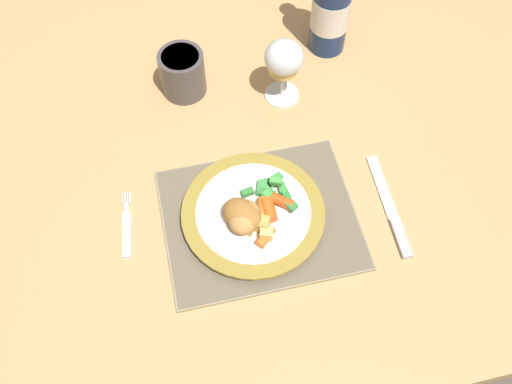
# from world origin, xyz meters

# --- Properties ---
(ground_plane) EXTENTS (6.00, 6.00, 0.00)m
(ground_plane) POSITION_xyz_m (0.00, 0.00, 0.00)
(ground_plane) COLOR brown
(dining_table) EXTENTS (1.58, 0.98, 0.74)m
(dining_table) POSITION_xyz_m (0.00, 0.00, 0.66)
(dining_table) COLOR tan
(dining_table) RESTS_ON ground
(placemat) EXTENTS (0.31, 0.26, 0.01)m
(placemat) POSITION_xyz_m (-0.01, -0.17, 0.74)
(placemat) COLOR gray
(placemat) RESTS_ON dining_table
(dinner_plate) EXTENTS (0.23, 0.23, 0.02)m
(dinner_plate) POSITION_xyz_m (-0.02, -0.16, 0.76)
(dinner_plate) COLOR white
(dinner_plate) RESTS_ON placemat
(breaded_croquettes) EXTENTS (0.08, 0.09, 0.04)m
(breaded_croquettes) POSITION_xyz_m (-0.04, -0.18, 0.79)
(breaded_croquettes) COLOR tan
(breaded_croquettes) RESTS_ON dinner_plate
(green_beans_pile) EXTENTS (0.08, 0.08, 0.02)m
(green_beans_pile) POSITION_xyz_m (0.01, -0.14, 0.77)
(green_beans_pile) COLOR green
(green_beans_pile) RESTS_ON dinner_plate
(glazed_carrots) EXTENTS (0.08, 0.09, 0.02)m
(glazed_carrots) POSITION_xyz_m (0.00, -0.18, 0.78)
(glazed_carrots) COLOR orange
(glazed_carrots) RESTS_ON dinner_plate
(fork) EXTENTS (0.03, 0.12, 0.01)m
(fork) POSITION_xyz_m (-0.23, -0.14, 0.74)
(fork) COLOR silver
(fork) RESTS_ON dining_table
(table_knife) EXTENTS (0.02, 0.20, 0.01)m
(table_knife) POSITION_xyz_m (0.20, -0.21, 0.74)
(table_knife) COLOR silver
(table_knife) RESTS_ON dining_table
(wine_glass) EXTENTS (0.07, 0.07, 0.13)m
(wine_glass) POSITION_xyz_m (0.09, 0.08, 0.83)
(wine_glass) COLOR silver
(wine_glass) RESTS_ON dining_table
(bottle) EXTENTS (0.07, 0.07, 0.28)m
(bottle) POSITION_xyz_m (0.21, 0.19, 0.85)
(bottle) COLOR navy
(bottle) RESTS_ON dining_table
(roast_potatoes) EXTENTS (0.06, 0.05, 0.03)m
(roast_potatoes) POSITION_xyz_m (-0.03, -0.20, 0.78)
(roast_potatoes) COLOR #E5BC66
(roast_potatoes) RESTS_ON dinner_plate
(drinking_cup) EXTENTS (0.08, 0.08, 0.09)m
(drinking_cup) POSITION_xyz_m (-0.09, 0.14, 0.79)
(drinking_cup) COLOR #4C4747
(drinking_cup) RESTS_ON dining_table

